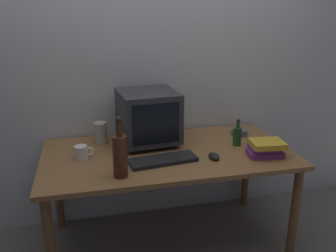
{
  "coord_description": "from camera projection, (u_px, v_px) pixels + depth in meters",
  "views": [
    {
      "loc": [
        -0.5,
        -2.12,
        1.62
      ],
      "look_at": [
        0.0,
        0.0,
        0.88
      ],
      "focal_mm": 38.26,
      "sensor_mm": 36.0,
      "label": 1
    }
  ],
  "objects": [
    {
      "name": "ground_plane",
      "position": [
        168.0,
        241.0,
        2.58
      ],
      "size": [
        6.0,
        6.0,
        0.0
      ],
      "primitive_type": "plane",
      "color": "slate"
    },
    {
      "name": "back_wall",
      "position": [
        153.0,
        58.0,
        2.62
      ],
      "size": [
        4.0,
        0.08,
        2.5
      ],
      "primitive_type": "cube",
      "color": "silver",
      "rests_on": "ground"
    },
    {
      "name": "desk",
      "position": [
        168.0,
        162.0,
        2.38
      ],
      "size": [
        1.62,
        0.84,
        0.7
      ],
      "color": "olive",
      "rests_on": "ground"
    },
    {
      "name": "crt_monitor",
      "position": [
        148.0,
        117.0,
        2.45
      ],
      "size": [
        0.41,
        0.42,
        0.37
      ],
      "color": "#333338",
      "rests_on": "desk"
    },
    {
      "name": "keyboard",
      "position": [
        163.0,
        160.0,
        2.2
      ],
      "size": [
        0.44,
        0.2,
        0.02
      ],
      "primitive_type": "cube",
      "rotation": [
        0.0,
        0.0,
        0.13
      ],
      "color": "black",
      "rests_on": "desk"
    },
    {
      "name": "computer_mouse",
      "position": [
        214.0,
        156.0,
        2.24
      ],
      "size": [
        0.07,
        0.11,
        0.04
      ],
      "primitive_type": "ellipsoid",
      "rotation": [
        0.0,
        0.0,
        0.09
      ],
      "color": "black",
      "rests_on": "desk"
    },
    {
      "name": "bottle_tall",
      "position": [
        120.0,
        154.0,
        1.98
      ],
      "size": [
        0.08,
        0.08,
        0.35
      ],
      "color": "#472314",
      "rests_on": "desk"
    },
    {
      "name": "bottle_short",
      "position": [
        237.0,
        136.0,
        2.45
      ],
      "size": [
        0.06,
        0.06,
        0.19
      ],
      "color": "#1E4C23",
      "rests_on": "desk"
    },
    {
      "name": "book_stack",
      "position": [
        266.0,
        148.0,
        2.27
      ],
      "size": [
        0.24,
        0.18,
        0.1
      ],
      "color": "#843893",
      "rests_on": "desk"
    },
    {
      "name": "mug",
      "position": [
        82.0,
        153.0,
        2.23
      ],
      "size": [
        0.12,
        0.08,
        0.09
      ],
      "color": "white",
      "rests_on": "desk"
    },
    {
      "name": "cd_spindle",
      "position": [
        239.0,
        132.0,
        2.65
      ],
      "size": [
        0.12,
        0.12,
        0.04
      ],
      "primitive_type": "cylinder",
      "color": "#595B66",
      "rests_on": "desk"
    },
    {
      "name": "metal_canister",
      "position": [
        101.0,
        133.0,
        2.49
      ],
      "size": [
        0.09,
        0.09,
        0.15
      ],
      "primitive_type": "cylinder",
      "color": "#B7B2A8",
      "rests_on": "desk"
    }
  ]
}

